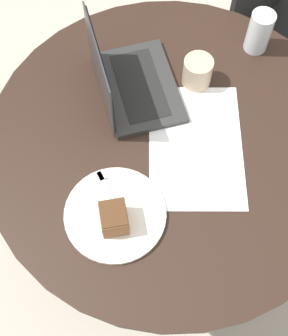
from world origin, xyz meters
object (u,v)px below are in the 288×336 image
laptop (129,83)px  coffee_glass (197,72)px  chair (281,35)px  plate (115,214)px

laptop → coffee_glass: bearing=84.5°
chair → plate: bearing=6.6°
chair → coffee_glass: size_ratio=10.69×
coffee_glass → plate: bearing=132.7°
laptop → plate: bearing=-19.9°
chair → laptop: size_ratio=3.12×
coffee_glass → laptop: bearing=81.0°
chair → plate: chair is taller
plate → laptop: laptop is taller
plate → chair: bearing=-54.3°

